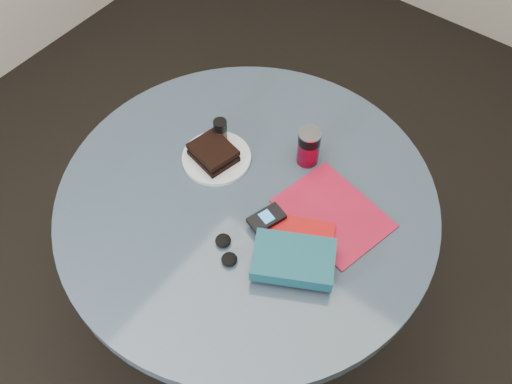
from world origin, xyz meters
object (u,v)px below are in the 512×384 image
Objects in this scene: soda_can at (309,147)px; magazine at (333,213)px; pepper_grinder at (221,132)px; sandwich at (213,153)px; plate at (217,158)px; headphones at (226,250)px; table at (248,230)px; novel at (294,259)px; mp3_player at (266,218)px; red_book at (300,237)px.

magazine is (0.15, -0.11, -0.05)m from soda_can.
sandwich is at bearing -68.54° from pepper_grinder.
headphones is (0.20, -0.21, 0.00)m from plate.
soda_can is at bearing 158.37° from magazine.
table is 5.20× the size of novel.
novel is (0.36, -0.15, 0.03)m from plate.
headphones is (-0.03, -0.12, -0.01)m from mp3_player.
headphones reaches higher than table.
plate is at bearing 134.10° from headphones.
plate is 1.89× the size of headphones.
pepper_grinder reaches higher than magazine.
sandwich is at bearing 163.23° from table.
red_book is 0.85× the size of novel.
plate is at bearing -62.84° from pepper_grinder.
red_book is at bearing -89.28° from magazine.
plate reaches higher than magazine.
novel reaches higher than plate.
novel is (0.36, -0.14, 0.00)m from sandwich.
sandwich reaches higher than mp3_player.
novel is at bearing -22.26° from plate.
soda_can is at bearing 94.97° from red_book.
headphones is at bearing -107.11° from magazine.
magazine is at bearing -34.91° from soda_can.
sandwich reaches higher than headphones.
red_book is 1.64× the size of headphones.
headphones is (-0.12, -0.14, -0.00)m from red_book.
red_book is at bearing 7.99° from mp3_player.
sandwich is 0.25m from mp3_player.
novel reaches higher than sandwich.
plate is 1.85× the size of mp3_player.
soda_can is 0.59× the size of novel.
red_book reaches higher than magazine.
table is 7.55× the size of sandwich.
red_book is (0.13, -0.22, -0.05)m from soda_can.
sandwich is 0.07m from pepper_grinder.
sandwich reaches higher than magazine.
novel is (0.39, -0.20, -0.01)m from pepper_grinder.
novel is 1.89× the size of mp3_player.
pepper_grinder is 0.84× the size of mp3_player.
table is at bearing 127.97° from novel.
sandwich is 0.36m from magazine.
novel is at bearing -61.78° from soda_can.
headphones is at bearing -89.29° from soda_can.
soda_can reaches higher than red_book.
plate reaches higher than table.
red_book is at bearing 84.97° from novel.
plate is at bearing 160.43° from table.
magazine is at bearing 24.05° from table.
pepper_grinder is 0.44× the size of novel.
plate is at bearing 142.45° from red_book.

